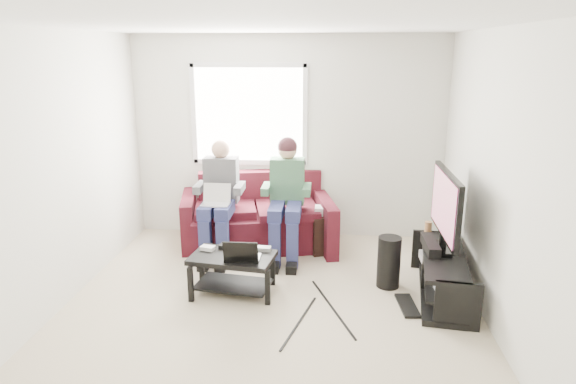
{
  "coord_description": "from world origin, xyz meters",
  "views": [
    {
      "loc": [
        0.55,
        -4.28,
        2.41
      ],
      "look_at": [
        0.14,
        0.6,
        1.04
      ],
      "focal_mm": 32.0,
      "sensor_mm": 36.0,
      "label": 1
    }
  ],
  "objects_px": {
    "tv": "(446,207)",
    "subwoofer": "(389,262)",
    "coffee_table": "(233,265)",
    "end_table": "(324,232)",
    "tv_stand": "(442,277)",
    "sofa": "(257,220)"
  },
  "relations": [
    {
      "from": "tv",
      "to": "subwoofer",
      "type": "bearing_deg",
      "value": 172.67
    },
    {
      "from": "coffee_table",
      "to": "tv",
      "type": "xyz_separation_m",
      "value": [
        2.11,
        0.22,
        0.61
      ]
    },
    {
      "from": "end_table",
      "to": "tv_stand",
      "type": "bearing_deg",
      "value": -41.51
    },
    {
      "from": "tv",
      "to": "subwoofer",
      "type": "relative_size",
      "value": 2.02
    },
    {
      "from": "tv",
      "to": "coffee_table",
      "type": "bearing_deg",
      "value": -174.15
    },
    {
      "from": "coffee_table",
      "to": "tv",
      "type": "distance_m",
      "value": 2.2
    },
    {
      "from": "coffee_table",
      "to": "tv",
      "type": "bearing_deg",
      "value": 5.85
    },
    {
      "from": "coffee_table",
      "to": "sofa",
      "type": "bearing_deg",
      "value": 87.72
    },
    {
      "from": "subwoofer",
      "to": "end_table",
      "type": "relative_size",
      "value": 0.95
    },
    {
      "from": "tv_stand",
      "to": "coffee_table",
      "type": "bearing_deg",
      "value": -176.86
    },
    {
      "from": "tv_stand",
      "to": "tv",
      "type": "distance_m",
      "value": 0.71
    },
    {
      "from": "sofa",
      "to": "tv",
      "type": "relative_size",
      "value": 1.89
    },
    {
      "from": "tv",
      "to": "subwoofer",
      "type": "distance_m",
      "value": 0.82
    },
    {
      "from": "tv_stand",
      "to": "subwoofer",
      "type": "height_order",
      "value": "subwoofer"
    },
    {
      "from": "end_table",
      "to": "sofa",
      "type": "bearing_deg",
      "value": 167.96
    },
    {
      "from": "tv_stand",
      "to": "end_table",
      "type": "xyz_separation_m",
      "value": [
        -1.21,
        1.07,
        0.06
      ]
    },
    {
      "from": "sofa",
      "to": "end_table",
      "type": "height_order",
      "value": "sofa"
    },
    {
      "from": "tv",
      "to": "tv_stand",
      "type": "bearing_deg",
      "value": -88.53
    },
    {
      "from": "subwoofer",
      "to": "tv_stand",
      "type": "bearing_deg",
      "value": -17.8
    },
    {
      "from": "subwoofer",
      "to": "end_table",
      "type": "distance_m",
      "value": 1.14
    },
    {
      "from": "tv_stand",
      "to": "end_table",
      "type": "bearing_deg",
      "value": 138.49
    },
    {
      "from": "sofa",
      "to": "tv_stand",
      "type": "xyz_separation_m",
      "value": [
        2.06,
        -1.25,
        -0.12
      ]
    }
  ]
}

